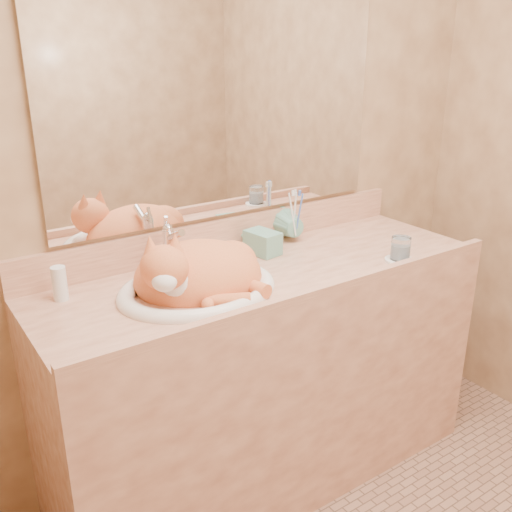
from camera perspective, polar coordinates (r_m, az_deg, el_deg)
wall_back at (r=2.07m, az=-3.24°, el=11.33°), size 2.40×0.02×2.50m
vanity_counter at (r=2.15m, az=1.11°, el=-11.97°), size 1.60×0.55×0.85m
mirror at (r=2.04m, az=-3.14°, el=15.17°), size 1.30×0.02×0.80m
sink_basin at (r=1.77m, az=-5.93°, el=-1.23°), size 0.56×0.49×0.16m
faucet at (r=1.93m, az=-8.71°, el=0.90°), size 0.07×0.13×0.18m
cat at (r=1.78m, az=-6.12°, el=-1.48°), size 0.50×0.45×0.22m
soap_dispenser at (r=2.03m, az=1.94°, el=2.33°), size 0.10×0.10×0.19m
toothbrush_cup at (r=2.19m, az=3.99°, el=2.64°), size 0.14×0.14×0.11m
toothbrushes at (r=2.17m, az=4.04°, el=4.42°), size 0.04×0.04×0.22m
saucer at (r=2.09m, az=14.16°, el=-0.42°), size 0.10×0.10×0.01m
water_glass at (r=2.07m, az=14.27°, el=0.75°), size 0.07×0.07×0.08m
lotion_bottle at (r=1.81m, az=-19.05°, el=-2.61°), size 0.04×0.04×0.11m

